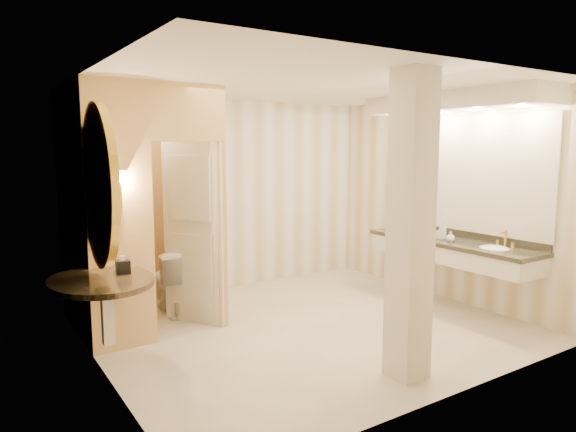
# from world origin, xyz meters

# --- Properties ---
(floor) EXTENTS (4.50, 4.50, 0.00)m
(floor) POSITION_xyz_m (0.00, 0.00, 0.00)
(floor) COLOR beige
(floor) RESTS_ON ground
(ceiling) EXTENTS (4.50, 4.50, 0.00)m
(ceiling) POSITION_xyz_m (0.00, 0.00, 2.70)
(ceiling) COLOR white
(ceiling) RESTS_ON wall_back
(wall_back) EXTENTS (4.50, 0.02, 2.70)m
(wall_back) POSITION_xyz_m (0.00, 2.00, 1.35)
(wall_back) COLOR #EDE4CD
(wall_back) RESTS_ON floor
(wall_front) EXTENTS (4.50, 0.02, 2.70)m
(wall_front) POSITION_xyz_m (0.00, -2.00, 1.35)
(wall_front) COLOR #EDE4CD
(wall_front) RESTS_ON floor
(wall_left) EXTENTS (0.02, 4.00, 2.70)m
(wall_left) POSITION_xyz_m (-2.25, 0.00, 1.35)
(wall_left) COLOR #EDE4CD
(wall_left) RESTS_ON floor
(wall_right) EXTENTS (0.02, 4.00, 2.70)m
(wall_right) POSITION_xyz_m (2.25, 0.00, 1.35)
(wall_right) COLOR #EDE4CD
(wall_right) RESTS_ON floor
(toilet_closet) EXTENTS (1.50, 1.55, 2.70)m
(toilet_closet) POSITION_xyz_m (-1.13, 0.97, 1.39)
(toilet_closet) COLOR #EEC67D
(toilet_closet) RESTS_ON floor
(wall_sconce) EXTENTS (0.14, 0.14, 0.42)m
(wall_sconce) POSITION_xyz_m (-1.93, 0.43, 1.73)
(wall_sconce) COLOR gold
(wall_sconce) RESTS_ON toilet_closet
(vanity) EXTENTS (0.75, 2.49, 2.09)m
(vanity) POSITION_xyz_m (1.98, -0.40, 1.63)
(vanity) COLOR beige
(vanity) RESTS_ON floor
(console_shelf) EXTENTS (1.13, 1.13, 2.02)m
(console_shelf) POSITION_xyz_m (-2.21, 0.05, 1.35)
(console_shelf) COLOR black
(console_shelf) RESTS_ON floor
(pillar) EXTENTS (0.30, 0.30, 2.70)m
(pillar) POSITION_xyz_m (0.01, -1.53, 1.35)
(pillar) COLOR beige
(pillar) RESTS_ON floor
(tissue_box) EXTENTS (0.14, 0.14, 0.13)m
(tissue_box) POSITION_xyz_m (-2.02, 0.12, 0.94)
(tissue_box) COLOR black
(tissue_box) RESTS_ON console_shelf
(toilet) EXTENTS (0.51, 0.83, 0.81)m
(toilet) POSITION_xyz_m (-1.10, 1.33, 0.41)
(toilet) COLOR white
(toilet) RESTS_ON floor
(soap_bottle_a) EXTENTS (0.07, 0.07, 0.14)m
(soap_bottle_a) POSITION_xyz_m (1.92, -0.23, 0.95)
(soap_bottle_a) COLOR beige
(soap_bottle_a) RESTS_ON vanity
(soap_bottle_b) EXTENTS (0.13, 0.13, 0.13)m
(soap_bottle_b) POSITION_xyz_m (1.83, -0.48, 0.94)
(soap_bottle_b) COLOR silver
(soap_bottle_b) RESTS_ON vanity
(soap_bottle_c) EXTENTS (0.11, 0.11, 0.23)m
(soap_bottle_c) POSITION_xyz_m (1.88, -0.32, 0.99)
(soap_bottle_c) COLOR #C6B28C
(soap_bottle_c) RESTS_ON vanity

